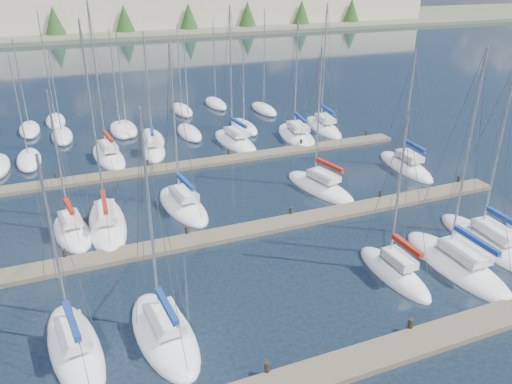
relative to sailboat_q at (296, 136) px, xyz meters
name	(u,v)px	position (x,y,z in m)	size (l,w,h in m)	color
ground	(136,97)	(-13.10, 25.82, -0.17)	(400.00, 400.00, 0.00)	#192532
dock_near	(352,363)	(-13.10, -32.16, -0.02)	(44.00, 1.93, 1.10)	#6B5E4C
dock_mid	(245,231)	(-13.10, -18.16, -0.02)	(44.00, 1.93, 1.10)	#6B5E4C
dock_far	(192,165)	(-13.10, -4.16, -0.02)	(44.00, 1.93, 1.10)	#6B5E4C
sailboat_q	(296,136)	(0.00, 0.00, 0.00)	(4.53, 9.43, 12.98)	white
sailboat_l	(320,187)	(-4.50, -13.47, 0.01)	(4.15, 8.45, 12.34)	white
sailboat_o	(154,151)	(-15.67, 0.93, 0.03)	(3.29, 6.57, 12.11)	white
sailboat_d	(394,272)	(-6.63, -26.60, 0.02)	(2.08, 6.50, 11.01)	white
sailboat_i	(107,224)	(-22.02, -13.47, 0.02)	(3.19, 9.42, 15.00)	white
sailboat_m	(405,166)	(5.28, -12.24, 0.01)	(3.27, 8.32, 11.45)	white
sailboat_h	(72,232)	(-24.47, -13.72, 0.01)	(3.13, 6.48, 10.89)	white
sailboat_n	(109,156)	(-20.09, 1.15, 0.03)	(3.38, 8.82, 15.40)	white
sailboat_b	(75,348)	(-25.13, -26.14, 0.01)	(3.30, 7.89, 10.80)	white
sailboat_f	(488,243)	(1.43, -26.06, 0.01)	(3.07, 9.25, 12.99)	white
sailboat_e	(456,264)	(-2.43, -27.32, 0.01)	(3.00, 9.00, 14.12)	white
sailboat_p	(235,141)	(-7.00, 0.64, 0.01)	(3.54, 8.87, 14.59)	white
sailboat_r	(323,127)	(4.31, 1.65, 0.02)	(3.66, 9.14, 14.44)	white
sailboat_j	(183,205)	(-16.14, -12.52, 0.01)	(3.56, 8.09, 13.24)	white
sailboat_c	(164,333)	(-20.83, -26.74, 0.01)	(3.36, 7.64, 12.56)	white
distant_boats	(123,128)	(-17.44, 9.59, 0.12)	(36.93, 20.75, 13.30)	#9EA0A5
shoreline	(30,5)	(-26.39, 115.60, 7.27)	(400.00, 60.00, 38.00)	#666B51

